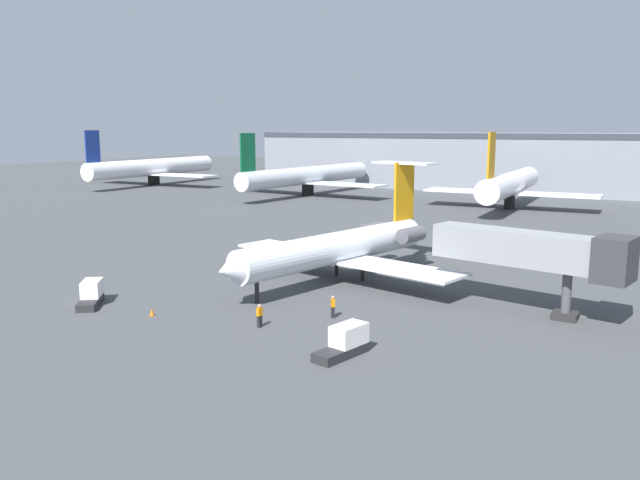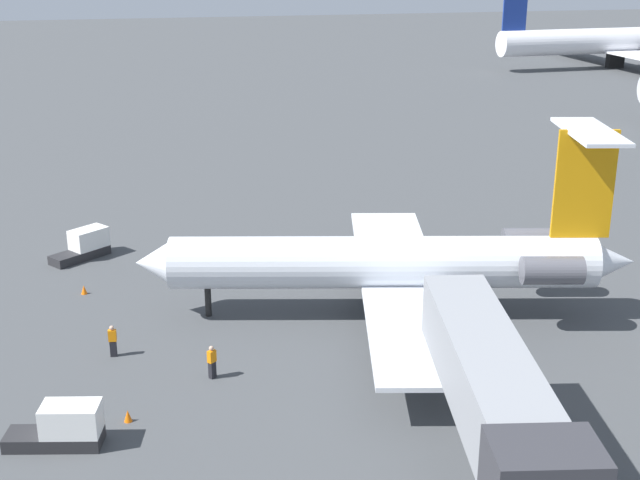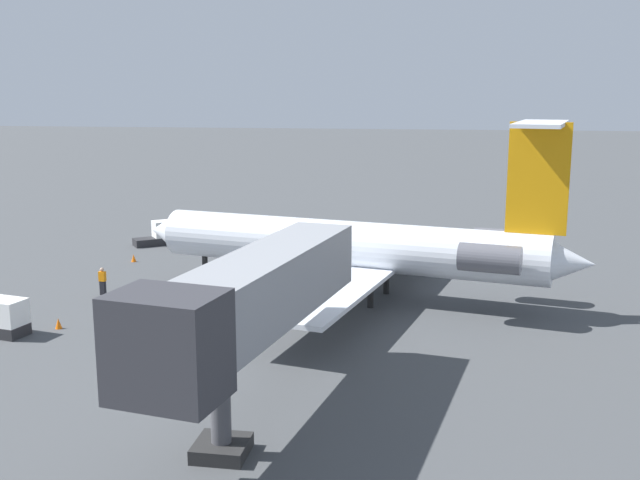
% 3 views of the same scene
% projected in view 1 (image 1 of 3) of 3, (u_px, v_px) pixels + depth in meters
% --- Properties ---
extents(ground_plane, '(400.00, 400.00, 0.10)m').
position_uv_depth(ground_plane, '(335.00, 277.00, 61.50)').
color(ground_plane, '#424447').
extents(regional_jet, '(24.90, 27.49, 10.59)m').
position_uv_depth(regional_jet, '(341.00, 246.00, 59.28)').
color(regional_jet, silver).
rests_on(regional_jet, ground_plane).
extents(jet_bridge, '(15.29, 5.47, 6.54)m').
position_uv_depth(jet_bridge, '(541.00, 252.00, 48.27)').
color(jet_bridge, gray).
rests_on(jet_bridge, ground_plane).
extents(ground_crew_marshaller, '(0.46, 0.47, 1.69)m').
position_uv_depth(ground_crew_marshaller, '(333.00, 307.00, 47.93)').
color(ground_crew_marshaller, black).
rests_on(ground_crew_marshaller, ground_plane).
extents(ground_crew_loader, '(0.31, 0.43, 1.69)m').
position_uv_depth(ground_crew_loader, '(260.00, 316.00, 45.63)').
color(ground_crew_loader, black).
rests_on(ground_crew_loader, ground_plane).
extents(baggage_tug_lead, '(3.55, 4.02, 1.90)m').
position_uv_depth(baggage_tug_lead, '(91.00, 294.00, 51.53)').
color(baggage_tug_lead, '#262628').
rests_on(baggage_tug_lead, ground_plane).
extents(baggage_tug_trailing, '(2.18, 4.20, 1.90)m').
position_uv_depth(baggage_tug_trailing, '(345.00, 342.00, 40.05)').
color(baggage_tug_trailing, '#262628').
rests_on(baggage_tug_trailing, ground_plane).
extents(traffic_cone_near, '(0.36, 0.36, 0.55)m').
position_uv_depth(traffic_cone_near, '(345.00, 336.00, 43.02)').
color(traffic_cone_near, orange).
rests_on(traffic_cone_near, ground_plane).
extents(traffic_cone_mid, '(0.36, 0.36, 0.55)m').
position_uv_depth(traffic_cone_mid, '(152.00, 312.00, 48.54)').
color(traffic_cone_mid, orange).
rests_on(traffic_cone_mid, ground_plane).
extents(terminal_building, '(135.48, 22.47, 12.86)m').
position_uv_depth(terminal_building, '(545.00, 162.00, 142.21)').
color(terminal_building, gray).
rests_on(terminal_building, ground_plane).
extents(parked_airliner_west_end, '(35.19, 41.77, 13.48)m').
position_uv_depth(parked_airliner_west_end, '(153.00, 168.00, 157.51)').
color(parked_airliner_west_end, white).
rests_on(parked_airliner_west_end, ground_plane).
extents(parked_airliner_west_mid, '(35.47, 41.97, 13.06)m').
position_uv_depth(parked_airliner_west_mid, '(307.00, 176.00, 133.67)').
color(parked_airliner_west_mid, silver).
rests_on(parked_airliner_west_mid, ground_plane).
extents(parked_airliner_centre, '(29.88, 35.42, 13.39)m').
position_uv_depth(parked_airliner_centre, '(510.00, 184.00, 111.82)').
color(parked_airliner_centre, white).
rests_on(parked_airliner_centre, ground_plane).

